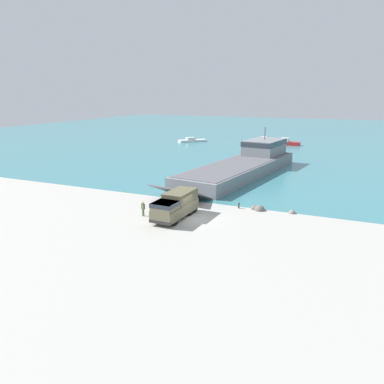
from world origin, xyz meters
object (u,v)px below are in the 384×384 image
Objects in this scene: landing_craft at (246,163)px; soldier_on_ramp at (143,208)px; moored_boat_a at (192,140)px; mooring_bollard at (239,205)px; moored_boat_c at (286,143)px; military_truck at (175,205)px; moored_boat_b at (264,141)px.

soldier_on_ramp is at bearing -89.73° from landing_craft.
mooring_bollard is at bearing -17.27° from moored_boat_a.
landing_craft is 22.43× the size of soldier_on_ramp.
soldier_on_ramp is 0.24× the size of moored_boat_c.
moored_boat_a is at bearing -137.57° from soldier_on_ramp.
moored_boat_a is (-22.70, 64.80, -0.53)m from soldier_on_ramp.
landing_craft is 44.86m from moored_boat_a.
military_truck is at bearing 2.21° from moored_boat_c.
moored_boat_c is (3.67, 68.80, -0.32)m from soldier_on_ramp.
soldier_on_ramp is 68.66m from moored_boat_a.
landing_craft is 5.24× the size of military_truck.
moored_boat_c reaches higher than soldier_on_ramp.
moored_boat_c is (26.37, 4.00, 0.21)m from moored_boat_a.
moored_boat_c is 9.99× the size of mooring_bollard.
landing_craft reaches higher than military_truck.
soldier_on_ramp is 0.22× the size of moored_boat_a.
soldier_on_ramp is at bearing -75.11° from military_truck.
moored_boat_b reaches higher than moored_boat_a.
military_truck is 8.50m from mooring_bollard.
landing_craft is 52.76× the size of mooring_bollard.
landing_craft reaches higher than mooring_bollard.
moored_boat_c is at bearing 95.07° from mooring_bollard.
moored_boat_a is (-26.58, 36.12, -1.32)m from landing_craft.
moored_boat_a is 0.94× the size of moored_boat_b.
mooring_bollard is at bearing -68.24° from landing_craft.
landing_craft is 5.28× the size of moored_boat_c.
military_truck is 0.90× the size of moored_boat_b.
moored_boat_a is at bearing 118.97° from mooring_bollard.
moored_boat_b reaches higher than mooring_bollard.
landing_craft is at bearing -164.58° from soldier_on_ramp.
military_truck is 1.01× the size of moored_boat_c.
moored_boat_b reaches higher than soldier_on_ramp.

